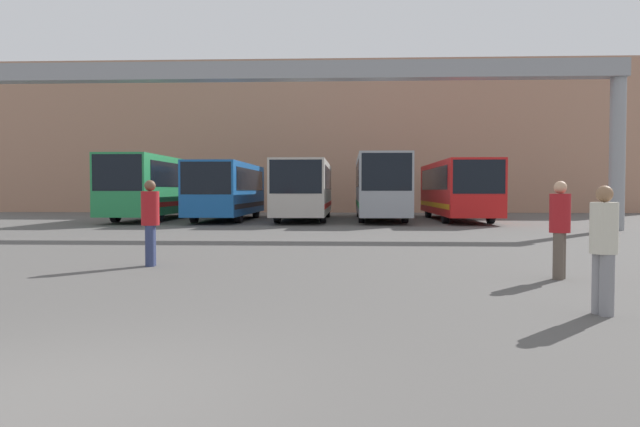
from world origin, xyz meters
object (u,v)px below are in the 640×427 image
Objects in this scene: bus_slot_4 at (457,187)px; pedestrian_mid_right at (604,246)px; bus_slot_1 at (228,188)px; pedestrian_near_right at (150,220)px; pedestrian_near_left at (560,227)px; bus_slot_3 at (380,184)px; bus_slot_2 at (305,187)px; bus_slot_0 at (157,184)px.

pedestrian_mid_right is at bearing -95.62° from bus_slot_4.
pedestrian_near_right is at bearing -83.54° from bus_slot_1.
bus_slot_1 is 12.07m from bus_slot_4.
pedestrian_near_right is 1.03× the size of pedestrian_near_left.
bus_slot_1 is at bearing 7.27° from pedestrian_mid_right.
bus_slot_3 is at bearing 7.47° from bus_slot_1.
pedestrian_near_right reaches higher than pedestrian_near_left.
bus_slot_2 is 1.01× the size of bus_slot_4.
bus_slot_0 is 1.04× the size of bus_slot_2.
bus_slot_0 is 12.05m from bus_slot_3.
bus_slot_3 reaches higher than pedestrian_mid_right.
pedestrian_mid_right is 0.92× the size of pedestrian_near_right.
bus_slot_2 is 4.04m from bus_slot_3.
bus_slot_1 is 6.12× the size of pedestrian_mid_right.
bus_slot_2 reaches higher than pedestrian_near_right.
pedestrian_mid_right is (9.58, -24.50, -0.83)m from bus_slot_1.
bus_slot_2 is 20.48m from pedestrian_near_right.
pedestrian_near_left is (10.11, -21.29, -0.78)m from bus_slot_1.
pedestrian_mid_right is at bearing -159.36° from pedestrian_near_left.
bus_slot_2 is at bearing -1.61° from pedestrian_mid_right.
pedestrian_near_right is (2.23, -19.73, -0.75)m from bus_slot_1.
bus_slot_4 is 22.01m from pedestrian_near_left.
pedestrian_near_right is at bearing 42.92° from pedestrian_mid_right.
bus_slot_0 is 28.82m from pedestrian_mid_right.
bus_slot_0 reaches higher than pedestrian_mid_right.
bus_slot_1 is at bearing -2.37° from pedestrian_near_right.
pedestrian_near_right is at bearing 108.73° from pedestrian_near_left.
pedestrian_near_left is (-1.95, -21.91, -0.82)m from bus_slot_4.
bus_slot_1 is at bearing -12.48° from bus_slot_0.
bus_slot_0 is at bearing 178.34° from bus_slot_2.
bus_slot_4 is 6.88× the size of pedestrian_mid_right.
bus_slot_3 is (4.02, 0.40, 0.16)m from bus_slot_2.
bus_slot_1 is (4.02, -0.89, -0.19)m from bus_slot_0.
bus_slot_1 reaches higher than pedestrian_mid_right.
bus_slot_0 is 0.97× the size of bus_slot_3.
bus_slot_1 is 23.58m from pedestrian_near_left.
pedestrian_near_left is at bearing -110.03° from pedestrian_near_right.
pedestrian_near_left is at bearing -95.08° from bus_slot_4.
bus_slot_3 is 6.96× the size of pedestrian_near_left.
bus_slot_1 is 8.11m from bus_slot_3.
pedestrian_near_right is at bearing -115.75° from bus_slot_4.
pedestrian_mid_right is (13.60, -25.39, -1.03)m from bus_slot_0.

